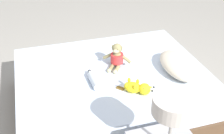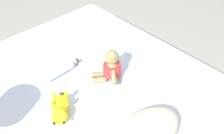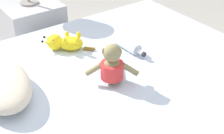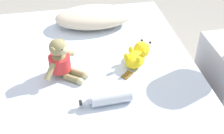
{
  "view_description": "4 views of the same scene",
  "coord_description": "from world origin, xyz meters",
  "views": [
    {
      "loc": [
        2.16,
        -0.65,
        1.9
      ],
      "look_at": [
        0.0,
        0.0,
        0.48
      ],
      "focal_mm": 45.8,
      "sensor_mm": 36.0,
      "label": 1
    },
    {
      "loc": [
        1.02,
        1.28,
        1.86
      ],
      "look_at": [
        -0.09,
        0.08,
        0.53
      ],
      "focal_mm": 49.26,
      "sensor_mm": 36.0,
      "label": 2
    },
    {
      "loc": [
        -1.22,
        0.88,
        1.44
      ],
      "look_at": [
        -0.09,
        0.08,
        0.53
      ],
      "focal_mm": 50.9,
      "sensor_mm": 36.0,
      "label": 3
    },
    {
      "loc": [
        -0.05,
        -1.31,
        1.55
      ],
      "look_at": [
        0.18,
        -0.05,
        0.54
      ],
      "focal_mm": 48.37,
      "sensor_mm": 36.0,
      "label": 4
    }
  ],
  "objects": [
    {
      "name": "bed",
      "position": [
        0.0,
        0.0,
        0.21
      ],
      "size": [
        1.47,
        1.82,
        0.43
      ],
      "color": "brown",
      "rests_on": "ground_plane"
    },
    {
      "name": "ground_plane",
      "position": [
        0.0,
        0.0,
        0.0
      ],
      "size": [
        16.0,
        16.0,
        0.0
      ],
      "primitive_type": "plane",
      "color": "#9E998E"
    },
    {
      "name": "plush_yellow_creature",
      "position": [
        0.37,
        0.11,
        0.48
      ],
      "size": [
        0.25,
        0.29,
        0.1
      ],
      "color": "yellow",
      "rests_on": "bed"
    },
    {
      "name": "pillow",
      "position": [
        0.17,
        0.6,
        0.5
      ],
      "size": [
        0.56,
        0.32,
        0.13
      ],
      "color": "beige",
      "rests_on": "bed"
    },
    {
      "name": "glass_bottle",
      "position": [
        0.14,
        -0.21,
        0.46
      ],
      "size": [
        0.27,
        0.08,
        0.07
      ],
      "color": "silver",
      "rests_on": "bed"
    },
    {
      "name": "plush_monkey",
      "position": [
        -0.08,
        0.07,
        0.53
      ],
      "size": [
        0.25,
        0.25,
        0.24
      ],
      "color": "#8E8456",
      "rests_on": "bed"
    }
  ]
}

